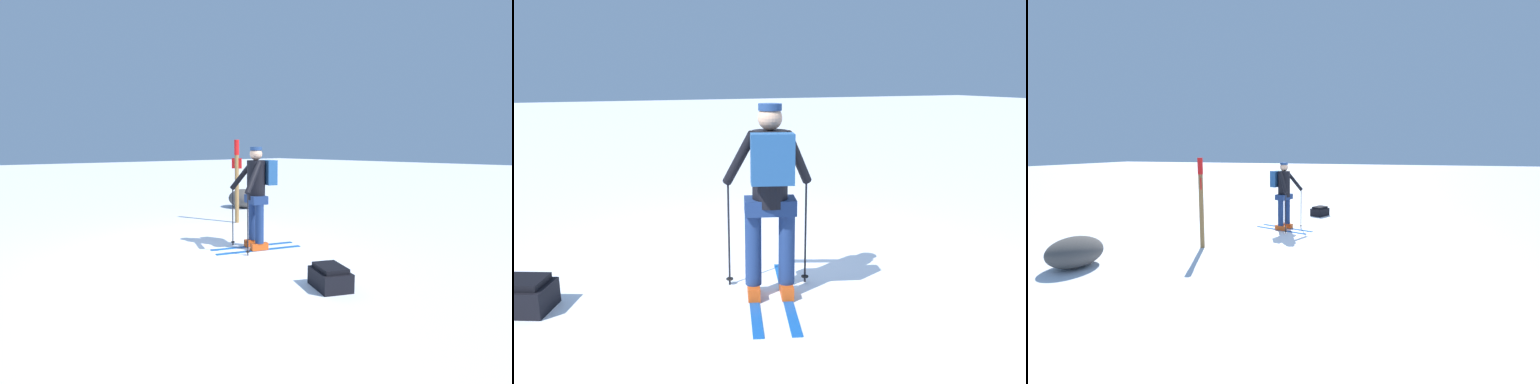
# 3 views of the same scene
# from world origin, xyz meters

# --- Properties ---
(ground_plane) EXTENTS (80.00, 80.00, 0.00)m
(ground_plane) POSITION_xyz_m (0.00, 0.00, 0.00)
(ground_plane) COLOR white
(skier) EXTENTS (0.94, 1.60, 1.78)m
(skier) POSITION_xyz_m (0.28, 0.76, 1.03)
(skier) COLOR #144C9E
(skier) RESTS_ON ground_plane
(dropped_backpack) EXTENTS (0.64, 0.58, 0.30)m
(dropped_backpack) POSITION_xyz_m (2.40, 0.16, 0.14)
(dropped_backpack) COLOR black
(dropped_backpack) RESTS_ON ground_plane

